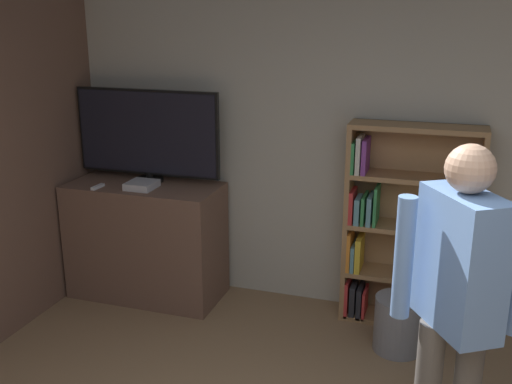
{
  "coord_description": "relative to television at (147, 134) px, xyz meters",
  "views": [
    {
      "loc": [
        0.5,
        -1.42,
        2.29
      ],
      "look_at": [
        -0.59,
        1.93,
        1.23
      ],
      "focal_mm": 42.0,
      "sensor_mm": 36.0,
      "label": 1
    }
  ],
  "objects": [
    {
      "name": "wall_back",
      "position": [
        1.79,
        0.26,
        0.0
      ],
      "size": [
        6.87,
        0.06,
        2.7
      ],
      "color": "#B2AD9E",
      "rests_on": "ground_plane"
    },
    {
      "name": "waste_bin",
      "position": [
        2.08,
        -0.35,
        -1.15
      ],
      "size": [
        0.34,
        0.34,
        0.4
      ],
      "color": "gray",
      "rests_on": "ground_plane"
    },
    {
      "name": "tv_ledge",
      "position": [
        -0.0,
        -0.11,
        -0.87
      ],
      "size": [
        1.23,
        0.58,
        0.96
      ],
      "color": "brown",
      "rests_on": "ground_plane"
    },
    {
      "name": "bookshelf",
      "position": [
        2.01,
        0.08,
        -0.6
      ],
      "size": [
        0.95,
        0.28,
        1.53
      ],
      "color": "#997047",
      "rests_on": "ground_plane"
    },
    {
      "name": "remote_loose",
      "position": [
        -0.29,
        -0.31,
        -0.38
      ],
      "size": [
        0.04,
        0.14,
        0.02
      ],
      "color": "white",
      "rests_on": "tv_ledge"
    },
    {
      "name": "game_console",
      "position": [
        0.04,
        -0.21,
        -0.36
      ],
      "size": [
        0.21,
        0.23,
        0.05
      ],
      "color": "silver",
      "rests_on": "tv_ledge"
    },
    {
      "name": "person",
      "position": [
        2.4,
        -1.53,
        -0.31
      ],
      "size": [
        0.59,
        0.5,
        1.74
      ],
      "rotation": [
        0.0,
        0.0,
        -1.0
      ],
      "color": "#56514C",
      "rests_on": "ground_plane"
    },
    {
      "name": "television",
      "position": [
        0.0,
        0.0,
        0.0
      ],
      "size": [
        1.22,
        0.22,
        0.75
      ],
      "color": "black",
      "rests_on": "tv_ledge"
    }
  ]
}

